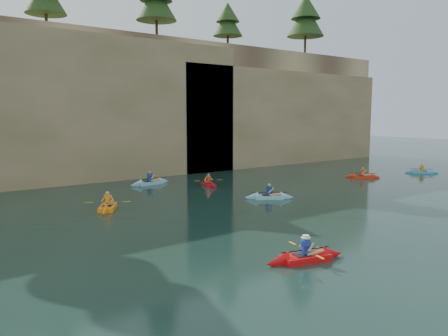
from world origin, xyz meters
TOP-DOWN VIEW (x-y plane):
  - ground at (0.00, 0.00)m, footprint 160.00×160.00m
  - cliff at (0.00, 30.00)m, footprint 70.00×16.00m
  - cliff_slab_center at (2.00, 22.60)m, footprint 24.00×2.40m
  - cliff_slab_east at (22.00, 22.60)m, footprint 26.00×2.40m
  - sea_cave_center at (-4.00, 21.95)m, footprint 3.50×1.00m
  - sea_cave_east at (10.00, 21.95)m, footprint 5.00×1.00m
  - main_kayaker at (0.48, -0.03)m, footprint 3.19×2.09m
  - kayaker_orange at (-1.82, 12.14)m, footprint 2.30×3.14m
  - kayaker_ltblue_near at (7.18, 9.09)m, footprint 2.86×2.33m
  - kayaker_red_far at (7.09, 15.42)m, footprint 2.06×2.97m
  - kayaker_ltblue_mid at (3.94, 18.39)m, footprint 3.28×2.43m
  - kayaker_blue_east at (25.80, 9.70)m, footprint 2.43×2.56m
  - kayaker_extra_east at (19.28, 11.09)m, footprint 2.38×2.51m

SIDE VIEW (x-z plane):
  - ground at x=0.00m, z-range 0.00..0.00m
  - kayaker_blue_east at x=25.80m, z-range -0.39..0.64m
  - kayaker_red_far at x=7.09m, z-range -0.40..0.67m
  - kayaker_extra_east at x=19.28m, z-range -0.40..0.67m
  - kayaker_ltblue_near at x=7.18m, z-range -0.45..0.74m
  - kayaker_orange at x=-1.82m, z-range -0.46..0.77m
  - kayaker_ltblue_mid at x=3.94m, z-range -0.47..0.77m
  - main_kayaker at x=0.48m, z-range -0.42..0.73m
  - sea_cave_center at x=-4.00m, z-range 0.00..3.20m
  - sea_cave_east at x=10.00m, z-range 0.00..4.50m
  - cliff_slab_east at x=22.00m, z-range 0.00..9.84m
  - cliff_slab_center at x=2.00m, z-range 0.00..11.40m
  - cliff at x=0.00m, z-range 0.00..12.00m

